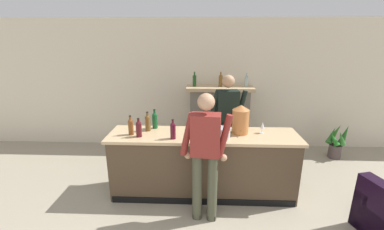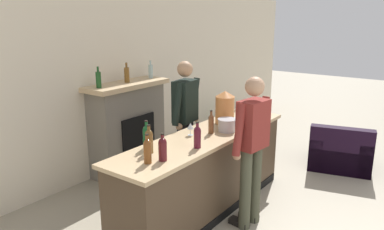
# 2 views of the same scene
# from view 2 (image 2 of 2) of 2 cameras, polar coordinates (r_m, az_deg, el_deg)

# --- Properties ---
(wall_back_panel) EXTENTS (12.00, 0.07, 2.75)m
(wall_back_panel) POSITION_cam_2_polar(r_m,az_deg,el_deg) (5.66, -14.26, 4.40)
(wall_back_panel) COLOR beige
(wall_back_panel) RESTS_ON ground_plane
(bar_counter) EXTENTS (2.82, 0.70, 0.99)m
(bar_counter) POSITION_cam_2_polar(r_m,az_deg,el_deg) (4.64, 2.00, -8.81)
(bar_counter) COLOR #4C3A28
(bar_counter) RESTS_ON ground_plane
(fireplace_stone) EXTENTS (1.37, 0.52, 1.70)m
(fireplace_stone) POSITION_cam_2_polar(r_m,az_deg,el_deg) (5.83, -9.72, -1.76)
(fireplace_stone) COLOR slate
(fireplace_stone) RESTS_ON ground_plane
(armchair_black) EXTENTS (1.11, 1.11, 0.74)m
(armchair_black) POSITION_cam_2_polar(r_m,az_deg,el_deg) (6.47, 21.63, -5.29)
(armchair_black) COLOR black
(armchair_black) RESTS_ON ground_plane
(potted_plant_corner) EXTENTS (0.43, 0.42, 0.75)m
(potted_plant_corner) POSITION_cam_2_polar(r_m,az_deg,el_deg) (7.53, 5.12, -0.70)
(potted_plant_corner) COLOR #524442
(potted_plant_corner) RESTS_ON ground_plane
(person_customer) EXTENTS (0.66, 0.33, 1.74)m
(person_customer) POSITION_cam_2_polar(r_m,az_deg,el_deg) (4.20, 9.09, -4.73)
(person_customer) COLOR #464835
(person_customer) RESTS_ON ground_plane
(person_bartender) EXTENTS (0.65, 0.34, 1.79)m
(person_bartender) POSITION_cam_2_polar(r_m,az_deg,el_deg) (5.11, -1.00, -0.65)
(person_bartender) COLOR black
(person_bartender) RESTS_ON ground_plane
(copper_dispenser) EXTENTS (0.25, 0.29, 0.43)m
(copper_dispenser) POSITION_cam_2_polar(r_m,az_deg,el_deg) (4.88, 5.04, 1.18)
(copper_dispenser) COLOR #C4763D
(copper_dispenser) RESTS_ON bar_counter
(ice_bucket_steel) EXTENTS (0.23, 0.23, 0.16)m
(ice_bucket_steel) POSITION_cam_2_polar(r_m,az_deg,el_deg) (4.59, 5.35, -1.52)
(ice_bucket_steel) COLOR silver
(ice_bucket_steel) RESTS_ON bar_counter
(wine_bottle_rose_blush) EXTENTS (0.08, 0.08, 0.29)m
(wine_bottle_rose_blush) POSITION_cam_2_polar(r_m,az_deg,el_deg) (3.60, -6.80, -5.34)
(wine_bottle_rose_blush) COLOR brown
(wine_bottle_rose_blush) RESTS_ON bar_counter
(wine_bottle_burgundy_dark) EXTENTS (0.08, 0.08, 0.31)m
(wine_bottle_burgundy_dark) POSITION_cam_2_polar(r_m,az_deg,el_deg) (4.00, -6.92, -3.17)
(wine_bottle_burgundy_dark) COLOR #145326
(wine_bottle_burgundy_dark) RESTS_ON bar_counter
(wine_bottle_port_short) EXTENTS (0.07, 0.07, 0.29)m
(wine_bottle_port_short) POSITION_cam_2_polar(r_m,az_deg,el_deg) (4.48, 2.93, -1.24)
(wine_bottle_port_short) COLOR brown
(wine_bottle_port_short) RESTS_ON bar_counter
(wine_bottle_cabernet_heavy) EXTENTS (0.08, 0.08, 0.29)m
(wine_bottle_cabernet_heavy) POSITION_cam_2_polar(r_m,az_deg,el_deg) (3.99, 0.82, -3.24)
(wine_bottle_cabernet_heavy) COLOR #4F1222
(wine_bottle_cabernet_heavy) RESTS_ON bar_counter
(wine_bottle_riesling_slim) EXTENTS (0.08, 0.08, 0.28)m
(wine_bottle_riesling_slim) POSITION_cam_2_polar(r_m,az_deg,el_deg) (3.65, -4.50, -5.06)
(wine_bottle_riesling_slim) COLOR #50151B
(wine_bottle_riesling_slim) RESTS_ON bar_counter
(wine_bottle_merlot_tall) EXTENTS (0.08, 0.08, 0.30)m
(wine_bottle_merlot_tall) POSITION_cam_2_polar(r_m,az_deg,el_deg) (3.86, -6.56, -3.84)
(wine_bottle_merlot_tall) COLOR brown
(wine_bottle_merlot_tall) RESTS_ON bar_counter
(wine_glass_mid_counter) EXTENTS (0.07, 0.07, 0.17)m
(wine_glass_mid_counter) POSITION_cam_2_polar(r_m,az_deg,el_deg) (5.19, 6.77, 0.81)
(wine_glass_mid_counter) COLOR silver
(wine_glass_mid_counter) RESTS_ON bar_counter
(wine_glass_front_left) EXTENTS (0.08, 0.08, 0.15)m
(wine_glass_front_left) POSITION_cam_2_polar(r_m,az_deg,el_deg) (4.40, -0.25, -1.76)
(wine_glass_front_left) COLOR silver
(wine_glass_front_left) RESTS_ON bar_counter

